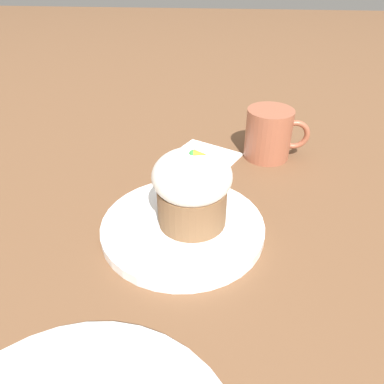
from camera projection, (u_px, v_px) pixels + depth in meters
The scene contains 6 objects.
ground_plane at pixel (183, 231), 0.53m from camera, with size 4.00×4.00×0.00m, color brown.
dessert_plate at pixel (183, 227), 0.52m from camera, with size 0.23×0.23×0.02m.
carrot_cake at pixel (192, 188), 0.49m from camera, with size 0.11×0.11×0.11m.
spoon at pixel (179, 222), 0.52m from camera, with size 0.14×0.06×0.01m.
coffee_cup at pixel (269, 134), 0.68m from camera, with size 0.12×0.08×0.09m.
paper_napkin at pixel (205, 156), 0.71m from camera, with size 0.15×0.14×0.00m.
Camera 1 is at (0.05, -0.40, 0.34)m, focal length 35.00 mm.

